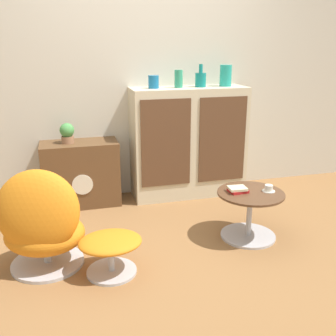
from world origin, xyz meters
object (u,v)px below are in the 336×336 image
(tv_console, at_px, (81,174))
(vase_leftmost, at_px, (154,82))
(potted_plant, at_px, (67,133))
(vase_inner_left, at_px, (179,79))
(vase_rightmost, at_px, (226,76))
(book_stack, at_px, (238,190))
(vase_inner_right, at_px, (201,79))
(teacup, at_px, (269,189))
(sideboard, at_px, (188,142))
(coffee_table, at_px, (249,212))
(ottoman, at_px, (111,247))
(egg_chair, at_px, (42,224))

(tv_console, height_order, vase_leftmost, vase_leftmost)
(tv_console, bearing_deg, potted_plant, 179.77)
(vase_inner_left, bearing_deg, vase_rightmost, 0.00)
(tv_console, bearing_deg, vase_inner_left, -0.55)
(vase_inner_left, relative_size, vase_rightmost, 0.80)
(book_stack, bearing_deg, vase_inner_left, 100.35)
(vase_inner_right, height_order, teacup, vase_inner_right)
(sideboard, bearing_deg, tv_console, 179.31)
(vase_inner_right, bearing_deg, vase_rightmost, 0.00)
(vase_rightmost, relative_size, book_stack, 1.34)
(coffee_table, bearing_deg, tv_console, 139.76)
(ottoman, distance_m, vase_rightmost, 2.19)
(potted_plant, distance_m, book_stack, 1.72)
(vase_rightmost, xyz_separation_m, book_stack, (-0.31, -1.06, -0.82))
(egg_chair, distance_m, vase_inner_right, 2.13)
(vase_inner_right, bearing_deg, vase_inner_left, 180.00)
(vase_rightmost, bearing_deg, vase_inner_left, 180.00)
(sideboard, distance_m, vase_inner_left, 0.66)
(vase_leftmost, xyz_separation_m, vase_inner_right, (0.49, 0.00, 0.01))
(tv_console, relative_size, ottoman, 1.67)
(book_stack, bearing_deg, sideboard, 94.35)
(coffee_table, relative_size, teacup, 5.13)
(sideboard, relative_size, book_stack, 7.42)
(vase_leftmost, bearing_deg, coffee_table, -63.28)
(vase_inner_left, distance_m, vase_inner_right, 0.23)
(vase_inner_left, height_order, vase_rightmost, vase_rightmost)
(tv_console, bearing_deg, vase_rightmost, -0.37)
(potted_plant, xyz_separation_m, book_stack, (1.30, -1.07, -0.32))
(ottoman, xyz_separation_m, vase_leftmost, (0.64, 1.33, 1.00))
(sideboard, xyz_separation_m, vase_rightmost, (0.39, 0.00, 0.68))
(teacup, height_order, book_stack, teacup)
(tv_console, height_order, vase_inner_left, vase_inner_left)
(coffee_table, bearing_deg, vase_leftmost, 116.72)
(sideboard, height_order, vase_inner_left, vase_inner_left)
(ottoman, bearing_deg, egg_chair, 157.76)
(vase_leftmost, height_order, vase_inner_left, vase_inner_left)
(tv_console, distance_m, teacup, 1.84)
(egg_chair, xyz_separation_m, ottoman, (0.45, -0.19, -0.14))
(vase_inner_right, bearing_deg, sideboard, -178.12)
(ottoman, bearing_deg, coffee_table, 11.49)
(egg_chair, height_order, vase_leftmost, vase_leftmost)
(vase_rightmost, height_order, teacup, vase_rightmost)
(sideboard, relative_size, vase_rightmost, 5.54)
(vase_leftmost, bearing_deg, teacup, -57.85)
(coffee_table, xyz_separation_m, book_stack, (-0.10, 0.03, 0.20))
(vase_leftmost, bearing_deg, vase_inner_right, 0.00)
(vase_rightmost, distance_m, potted_plant, 1.69)
(book_stack, bearing_deg, vase_leftmost, 112.95)
(vase_rightmost, bearing_deg, vase_leftmost, 180.00)
(book_stack, bearing_deg, potted_plant, 140.65)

